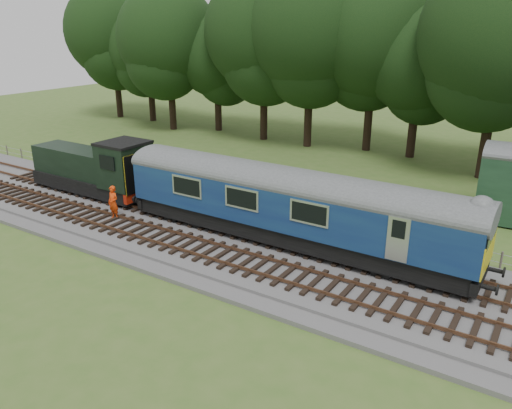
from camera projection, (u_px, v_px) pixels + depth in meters
The scene contains 9 objects.
ground at pixel (197, 238), 26.24m from camera, with size 120.00×120.00×0.00m, color #416425.
ballast at pixel (197, 235), 26.18m from camera, with size 70.00×7.00×0.35m, color #4C4C4F.
track_north at pixel (213, 222), 27.20m from camera, with size 67.20×2.40×0.21m.
track_south at pixel (176, 241), 24.83m from camera, with size 67.20×2.40×0.21m.
fence at pixel (244, 212), 29.80m from camera, with size 64.00×0.12×1.00m, color #6B6054, non-canonical shape.
tree_line at pixel (356, 152), 43.62m from camera, with size 70.00×8.00×18.00m, color black, non-canonical shape.
dmu_railcar at pixel (289, 200), 24.06m from camera, with size 18.05×2.86×3.88m.
shunter_loco at pixel (95, 169), 31.34m from camera, with size 8.91×2.60×3.38m.
worker at pixel (113, 203), 27.54m from camera, with size 0.70×0.46×1.91m, color #F73F0D.
Camera 1 is at (15.62, -18.53, 10.68)m, focal length 35.00 mm.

